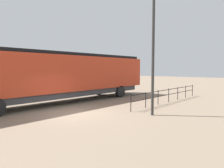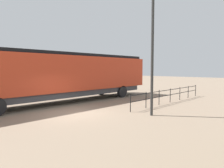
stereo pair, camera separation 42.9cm
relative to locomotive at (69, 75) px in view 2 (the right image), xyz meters
The scene contains 4 objects.
ground_plane 5.18m from the locomotive, 31.14° to the right, with size 120.00×120.00×0.00m, color #84705B.
locomotive is the anchor object (origin of this frame).
lamp_post 8.15m from the locomotive, ahead, with size 0.48×0.48×7.31m.
platform_fence 8.36m from the locomotive, 40.85° to the left, with size 0.05×10.40×1.11m.
Camera 2 is at (10.28, -7.71, 2.70)m, focal length 33.85 mm.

